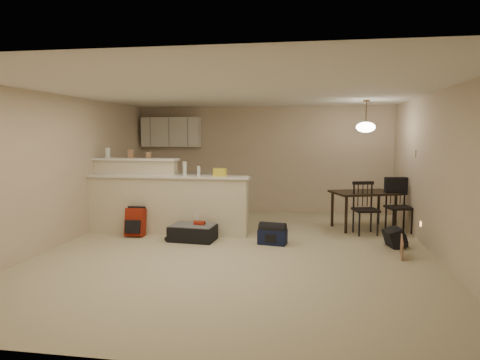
% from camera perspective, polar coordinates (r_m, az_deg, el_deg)
% --- Properties ---
extents(room, '(7.00, 7.02, 2.50)m').
position_cam_1_polar(room, '(6.74, -0.10, 1.05)').
color(room, '#C4B996').
rests_on(room, ground).
extents(breakfast_bar, '(3.08, 0.58, 1.39)m').
position_cam_1_polar(breakfast_bar, '(8.22, -11.19, -2.66)').
color(breakfast_bar, beige).
rests_on(breakfast_bar, ground).
extents(upper_cabinets, '(1.40, 0.34, 0.70)m').
position_cam_1_polar(upper_cabinets, '(10.48, -9.16, 6.35)').
color(upper_cabinets, white).
rests_on(upper_cabinets, room).
extents(kitchen_counter, '(1.80, 0.60, 0.90)m').
position_cam_1_polar(kitchen_counter, '(10.39, -8.20, -1.66)').
color(kitchen_counter, white).
rests_on(kitchen_counter, ground).
extents(thermostat, '(0.02, 0.12, 0.12)m').
position_cam_1_polar(thermostat, '(8.41, 22.27, 3.31)').
color(thermostat, beige).
rests_on(thermostat, room).
extents(jar, '(0.10, 0.10, 0.20)m').
position_cam_1_polar(jar, '(8.66, -17.23, 3.49)').
color(jar, silver).
rests_on(jar, breakfast_bar).
extents(cereal_box, '(0.10, 0.07, 0.16)m').
position_cam_1_polar(cereal_box, '(8.46, -14.36, 3.38)').
color(cereal_box, '#996E4F').
rests_on(cereal_box, breakfast_bar).
extents(small_box, '(0.08, 0.06, 0.12)m').
position_cam_1_polar(small_box, '(8.32, -12.10, 3.26)').
color(small_box, '#996E4F').
rests_on(small_box, breakfast_bar).
extents(bottle_a, '(0.07, 0.07, 0.26)m').
position_cam_1_polar(bottle_a, '(7.88, -7.38, 1.51)').
color(bottle_a, silver).
rests_on(bottle_a, breakfast_bar).
extents(bottle_b, '(0.06, 0.06, 0.18)m').
position_cam_1_polar(bottle_b, '(7.81, -5.53, 1.20)').
color(bottle_b, silver).
rests_on(bottle_b, breakfast_bar).
extents(bag_lump, '(0.22, 0.18, 0.14)m').
position_cam_1_polar(bag_lump, '(7.72, -2.70, 1.02)').
color(bag_lump, '#996E4F').
rests_on(bag_lump, breakfast_bar).
extents(dining_table, '(1.37, 1.15, 0.73)m').
position_cam_1_polar(dining_table, '(8.69, 16.15, -2.08)').
color(dining_table, black).
rests_on(dining_table, ground).
extents(pendant_lamp, '(0.36, 0.36, 0.62)m').
position_cam_1_polar(pendant_lamp, '(8.61, 16.42, 6.83)').
color(pendant_lamp, brown).
rests_on(pendant_lamp, room).
extents(dining_chair_near, '(0.51, 0.49, 0.97)m').
position_cam_1_polar(dining_chair_near, '(8.23, 16.42, -3.66)').
color(dining_chair_near, black).
rests_on(dining_chair_near, ground).
extents(dining_chair_far, '(0.52, 0.51, 1.01)m').
position_cam_1_polar(dining_chair_far, '(8.59, 20.46, -3.26)').
color(dining_chair_far, black).
rests_on(dining_chair_far, ground).
extents(suitcase, '(0.81, 0.56, 0.26)m').
position_cam_1_polar(suitcase, '(7.55, -6.31, -7.05)').
color(suitcase, black).
rests_on(suitcase, ground).
extents(red_backpack, '(0.35, 0.23, 0.51)m').
position_cam_1_polar(red_backpack, '(8.03, -13.76, -5.49)').
color(red_backpack, maroon).
rests_on(red_backpack, ground).
extents(navy_duffel, '(0.50, 0.33, 0.26)m').
position_cam_1_polar(navy_duffel, '(7.29, 4.36, -7.54)').
color(navy_duffel, '#111836').
rests_on(navy_duffel, ground).
extents(black_daypack, '(0.31, 0.39, 0.30)m').
position_cam_1_polar(black_daypack, '(7.51, 19.92, -7.29)').
color(black_daypack, black).
rests_on(black_daypack, ground).
extents(cardboard_sheet, '(0.07, 0.39, 0.30)m').
position_cam_1_polar(cardboard_sheet, '(6.92, 20.76, -8.49)').
color(cardboard_sheet, '#996E4F').
rests_on(cardboard_sheet, ground).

